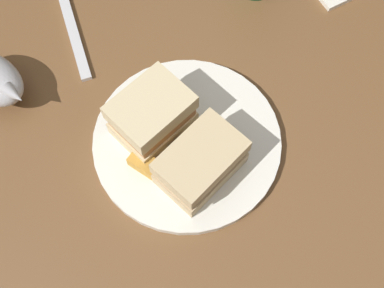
# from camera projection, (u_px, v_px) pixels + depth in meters

# --- Properties ---
(ground_plane) EXTENTS (6.00, 6.00, 0.00)m
(ground_plane) POSITION_uv_depth(u_px,v_px,m) (194.00, 259.00, 1.35)
(ground_plane) COLOR #333842
(dining_table) EXTENTS (1.29, 0.90, 0.76)m
(dining_table) POSITION_uv_depth(u_px,v_px,m) (195.00, 227.00, 1.01)
(dining_table) COLOR brown
(dining_table) RESTS_ON ground
(plate) EXTENTS (0.26, 0.26, 0.01)m
(plate) POSITION_uv_depth(u_px,v_px,m) (187.00, 141.00, 0.66)
(plate) COLOR silver
(plate) RESTS_ON dining_table
(sandwich_half_left) EXTENTS (0.11, 0.08, 0.07)m
(sandwich_half_left) POSITION_uv_depth(u_px,v_px,m) (152.00, 116.00, 0.63)
(sandwich_half_left) COLOR beige
(sandwich_half_left) RESTS_ON plate
(sandwich_half_right) EXTENTS (0.12, 0.08, 0.06)m
(sandwich_half_right) POSITION_uv_depth(u_px,v_px,m) (201.00, 163.00, 0.61)
(sandwich_half_right) COLOR #CCB284
(sandwich_half_right) RESTS_ON plate
(potato_wedge_front) EXTENTS (0.06, 0.05, 0.02)m
(potato_wedge_front) POSITION_uv_depth(u_px,v_px,m) (150.00, 134.00, 0.65)
(potato_wedge_front) COLOR #AD702D
(potato_wedge_front) RESTS_ON plate
(potato_wedge_middle) EXTENTS (0.06, 0.03, 0.02)m
(potato_wedge_middle) POSITION_uv_depth(u_px,v_px,m) (175.00, 157.00, 0.64)
(potato_wedge_middle) COLOR #B77F33
(potato_wedge_middle) RESTS_ON plate
(potato_wedge_back) EXTENTS (0.04, 0.06, 0.02)m
(potato_wedge_back) POSITION_uv_depth(u_px,v_px,m) (147.00, 165.00, 0.63)
(potato_wedge_back) COLOR gold
(potato_wedge_back) RESTS_ON plate
(fork) EXTENTS (0.08, 0.17, 0.01)m
(fork) POSITION_uv_depth(u_px,v_px,m) (73.00, 33.00, 0.74)
(fork) COLOR silver
(fork) RESTS_ON dining_table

